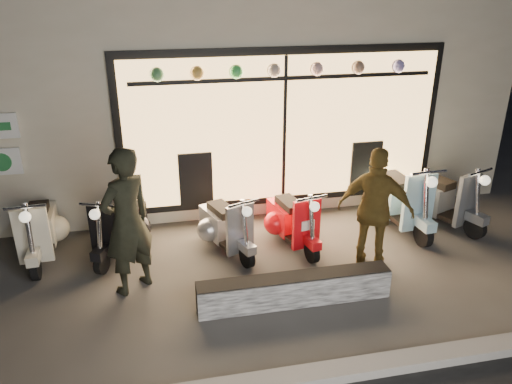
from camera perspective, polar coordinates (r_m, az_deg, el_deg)
ground at (r=7.07m, az=0.66°, el=-9.77°), size 40.00×40.00×0.00m
kerb at (r=5.51m, az=5.45°, el=-20.34°), size 40.00×0.25×0.12m
shop_building at (r=10.99m, az=-5.04°, el=13.97°), size 10.20×6.23×4.20m
graffiti_barrier at (r=6.50m, az=4.41°, el=-11.04°), size 2.49×0.28×0.40m
scooter_silver at (r=7.67m, az=-3.70°, el=-3.70°), size 0.72×1.33×0.96m
scooter_red at (r=7.84m, az=3.96°, el=-3.05°), size 0.61×1.37×0.97m
scooter_black at (r=7.87m, az=-15.06°, el=-3.63°), size 0.79×1.38×1.00m
scooter_cream at (r=8.14m, az=-23.50°, el=-3.80°), size 0.50×1.45×1.04m
scooter_blue at (r=8.70m, az=15.78°, el=-0.59°), size 0.59×1.63×1.17m
scooter_grey at (r=9.02m, az=19.96°, el=-0.51°), size 0.84×1.50×1.08m
man at (r=6.57m, az=-14.54°, el=-3.33°), size 0.87×0.82×1.99m
woman at (r=7.12m, az=13.48°, el=-2.00°), size 1.12×0.93×1.79m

